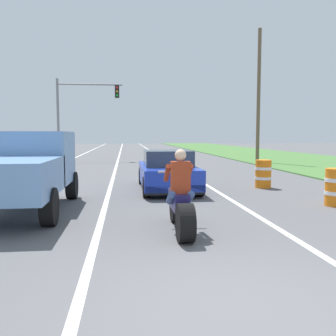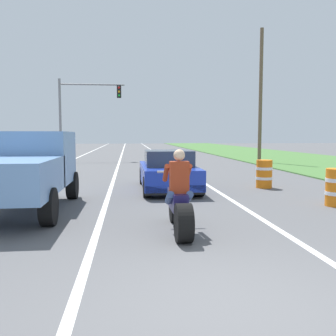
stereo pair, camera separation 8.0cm
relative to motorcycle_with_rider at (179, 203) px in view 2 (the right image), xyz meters
name	(u,v)px [view 2 (the right image)]	position (x,y,z in m)	size (l,w,h in m)	color
ground_plane	(238,308)	(0.22, -3.15, -0.59)	(160.00, 160.00, 0.00)	#565659
lane_stripe_left_solid	(60,165)	(-5.18, 16.85, -0.59)	(0.14, 120.00, 0.01)	white
lane_stripe_right_solid	(174,164)	(2.02, 16.85, -0.59)	(0.14, 120.00, 0.01)	white
lane_stripe_centre_dashed	(118,165)	(-1.58, 16.85, -0.59)	(0.14, 120.00, 0.01)	white
grass_verge_right	(323,163)	(12.14, 16.85, -0.56)	(10.00, 120.00, 0.06)	#477538
motorcycle_with_rider	(179,203)	(0.00, 0.00, 0.00)	(0.70, 2.21, 1.62)	black
sports_car_blue	(168,172)	(0.40, 5.74, 0.04)	(1.84, 4.30, 1.37)	#1E38B2
pickup_truck_left_lane_light_blue	(25,167)	(-3.49, 2.52, 0.51)	(2.02, 4.80, 1.98)	#6B93C6
traffic_light_mast_near	(81,106)	(-4.42, 21.32, 3.42)	(4.81, 0.34, 6.00)	gray
utility_pole_roadside	(261,96)	(7.98, 17.69, 3.90)	(0.24, 0.24, 8.99)	brown
construction_barrel_mid	(264,174)	(3.88, 5.84, -0.09)	(0.58, 0.58, 1.00)	orange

